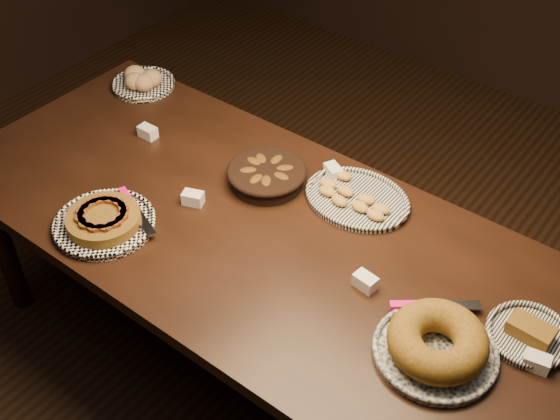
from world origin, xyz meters
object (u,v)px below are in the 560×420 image
Objects in this scene: madeleine_platter at (356,198)px; bundt_cake_plate at (437,344)px; buffet_table at (270,250)px; apple_tart_plate at (104,221)px.

madeleine_platter is 0.66m from bundt_cake_plate.
buffet_table is 0.55m from apple_tart_plate.
bundt_cake_plate is at bearing -48.11° from madeleine_platter.
buffet_table is 6.48× the size of madeleine_platter.
bundt_cake_plate reaches higher than apple_tart_plate.
apple_tart_plate is 0.95× the size of madeleine_platter.
madeleine_platter is at bearing 48.88° from apple_tart_plate.
apple_tart_plate is at bearing -144.23° from madeleine_platter.
buffet_table is at bearing -123.94° from madeleine_platter.
madeleine_platter is (0.59, 0.61, -0.01)m from apple_tart_plate.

